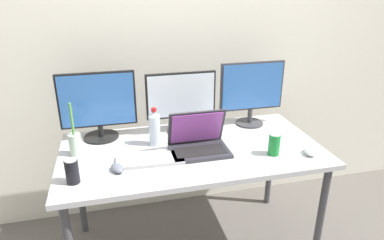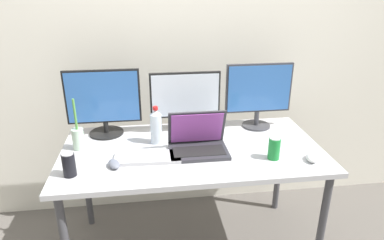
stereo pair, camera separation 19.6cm
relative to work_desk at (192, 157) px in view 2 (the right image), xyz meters
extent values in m
cube|color=silver|center=(0.00, 0.59, 0.62)|extent=(7.00, 0.08, 2.60)
cylinder|color=#424247|center=(0.71, -0.34, -0.32)|extent=(0.04, 0.04, 0.71)
cylinder|color=#424247|center=(-0.71, 0.34, -0.32)|extent=(0.04, 0.04, 0.71)
cylinder|color=#424247|center=(0.71, 0.34, -0.32)|extent=(0.04, 0.04, 0.71)
cube|color=#B7B7BC|center=(0.00, 0.00, 0.05)|extent=(1.53, 0.79, 0.03)
cylinder|color=black|center=(-0.52, 0.28, 0.07)|extent=(0.22, 0.22, 0.01)
cylinder|color=black|center=(-0.52, 0.28, 0.11)|extent=(0.03, 0.03, 0.07)
cube|color=black|center=(-0.52, 0.28, 0.32)|extent=(0.46, 0.02, 0.34)
cube|color=#3366B2|center=(-0.52, 0.27, 0.32)|extent=(0.44, 0.01, 0.32)
cylinder|color=black|center=(-0.01, 0.25, 0.07)|extent=(0.19, 0.19, 0.01)
cylinder|color=black|center=(-0.01, 0.25, 0.12)|extent=(0.03, 0.03, 0.09)
cube|color=black|center=(-0.01, 0.25, 0.32)|extent=(0.45, 0.02, 0.29)
cube|color=silver|center=(-0.01, 0.24, 0.32)|extent=(0.42, 0.01, 0.27)
cylinder|color=#38383D|center=(0.48, 0.27, 0.07)|extent=(0.19, 0.19, 0.01)
cylinder|color=#38383D|center=(0.48, 0.27, 0.12)|extent=(0.03, 0.03, 0.10)
cube|color=#38383D|center=(0.48, 0.27, 0.34)|extent=(0.44, 0.02, 0.33)
cube|color=#3366B2|center=(0.48, 0.26, 0.34)|extent=(0.42, 0.01, 0.30)
cube|color=#2D2D33|center=(0.03, -0.07, 0.07)|extent=(0.33, 0.23, 0.02)
cube|color=black|center=(0.03, -0.08, 0.09)|extent=(0.29, 0.13, 0.00)
cube|color=#2D2D33|center=(0.03, 0.01, 0.19)|extent=(0.33, 0.09, 0.22)
cube|color=#A54CB2|center=(0.03, 0.00, 0.19)|extent=(0.30, 0.07, 0.20)
cube|color=#B2B2B7|center=(-0.26, -0.11, 0.07)|extent=(0.38, 0.16, 0.02)
ellipsoid|color=slate|center=(-0.44, -0.17, 0.08)|extent=(0.09, 0.11, 0.03)
ellipsoid|color=silver|center=(0.64, -0.24, 0.08)|extent=(0.10, 0.12, 0.04)
cylinder|color=silver|center=(-0.21, 0.10, 0.16)|extent=(0.07, 0.07, 0.19)
cone|color=silver|center=(-0.21, 0.10, 0.26)|extent=(0.06, 0.06, 0.03)
cylinder|color=red|center=(-0.21, 0.10, 0.29)|extent=(0.03, 0.03, 0.02)
cylinder|color=#197F33|center=(0.43, -0.19, 0.12)|extent=(0.07, 0.07, 0.12)
cylinder|color=silver|center=(0.43, -0.19, 0.19)|extent=(0.06, 0.06, 0.00)
cylinder|color=black|center=(-0.66, -0.22, 0.12)|extent=(0.07, 0.07, 0.12)
cylinder|color=silver|center=(-0.66, -0.22, 0.19)|extent=(0.06, 0.06, 0.00)
cylinder|color=#B2D1B7|center=(-0.66, 0.08, 0.13)|extent=(0.07, 0.07, 0.13)
cylinder|color=#519342|center=(-0.66, 0.08, 0.28)|extent=(0.01, 0.01, 0.18)
camera|label=1|loc=(-0.44, -1.77, 0.99)|focal=32.00mm
camera|label=2|loc=(-0.24, -1.81, 0.99)|focal=32.00mm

